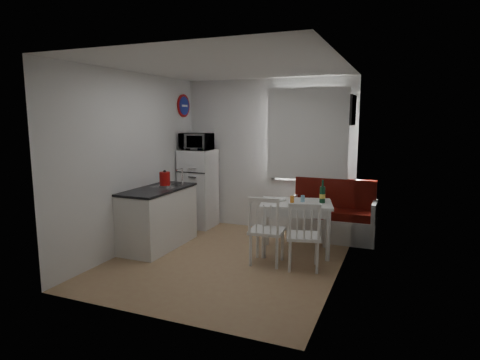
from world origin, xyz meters
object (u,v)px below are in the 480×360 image
at_px(microwave, 196,142).
at_px(kettle, 165,179).
at_px(chair_left, 265,223).
at_px(wine_bottle, 322,191).
at_px(fridge, 198,188).
at_px(kitchen_counter, 159,217).
at_px(dining_table, 296,208).
at_px(chair_right, 302,229).
at_px(bench, 332,220).

distance_m(microwave, kettle, 1.19).
height_order(chair_left, wine_bottle, wine_bottle).
bearing_deg(fridge, kitchen_counter, -90.90).
bearing_deg(dining_table, chair_right, -83.53).
distance_m(bench, dining_table, 0.99).
xyz_separation_m(microwave, wine_bottle, (2.33, -0.59, -0.62)).
distance_m(bench, kettle, 2.73).
bearing_deg(wine_bottle, kettle, -168.08).
xyz_separation_m(chair_left, wine_bottle, (0.60, 0.77, 0.34)).
bearing_deg(dining_table, kitchen_counter, -179.97).
height_order(fridge, wine_bottle, fridge).
relative_size(chair_left, chair_right, 0.99).
height_order(bench, wine_bottle, wine_bottle).
distance_m(dining_table, wine_bottle, 0.44).
xyz_separation_m(dining_table, fridge, (-1.98, 0.74, 0.03)).
xyz_separation_m(kitchen_counter, wine_bottle, (2.35, 0.61, 0.46)).
bearing_deg(kettle, wine_bottle, 11.92).
relative_size(dining_table, chair_left, 2.27).
height_order(bench, dining_table, bench).
relative_size(dining_table, kettle, 4.51).
bearing_deg(kitchen_counter, fridge, 89.10).
xyz_separation_m(bench, kettle, (-2.33, -1.23, 0.71)).
height_order(fridge, microwave, microwave).
height_order(fridge, kettle, fridge).
relative_size(bench, chair_right, 2.67).
bearing_deg(bench, fridge, -177.30).
relative_size(fridge, wine_bottle, 4.23).
xyz_separation_m(dining_table, microwave, (-1.98, 0.69, 0.87)).
bearing_deg(microwave, wine_bottle, -14.17).
distance_m(kettle, wine_bottle, 2.35).
xyz_separation_m(fridge, microwave, (0.00, -0.05, 0.84)).
relative_size(kitchen_counter, bench, 0.97).
bearing_deg(microwave, dining_table, -19.18).
relative_size(kitchen_counter, chair_left, 2.64).
bearing_deg(kitchen_counter, wine_bottle, 14.50).
bearing_deg(fridge, microwave, -90.00).
bearing_deg(microwave, kettle, -88.40).
relative_size(microwave, wine_bottle, 1.61).
bearing_deg(microwave, kitchen_counter, -90.94).
relative_size(fridge, microwave, 2.62).
xyz_separation_m(chair_right, kettle, (-2.20, 0.28, 0.47)).
xyz_separation_m(bench, wine_bottle, (-0.03, -0.75, 0.59)).
relative_size(dining_table, fridge, 0.82).
height_order(kitchen_counter, bench, kitchen_counter).
height_order(kitchen_counter, wine_bottle, kitchen_counter).
distance_m(dining_table, microwave, 2.27).
distance_m(chair_right, kettle, 2.26).
bearing_deg(fridge, bench, 2.70).
relative_size(microwave, kettle, 2.09).
height_order(chair_right, kettle, kettle).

